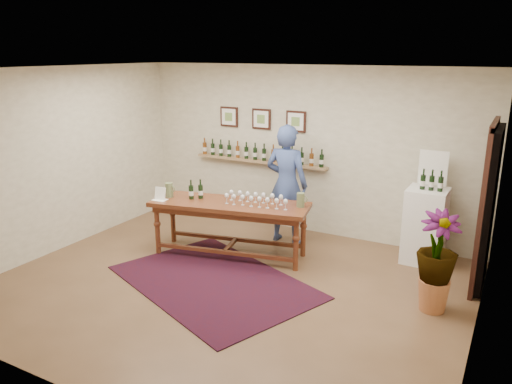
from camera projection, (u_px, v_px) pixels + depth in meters
The scene contains 14 objects.
ground at pixel (227, 286), 6.63m from camera, with size 6.00×6.00×0.00m, color brown.
room_shell at pixel (426, 192), 6.93m from camera, with size 6.00×6.00×6.00m.
rug at pixel (214, 282), 6.73m from camera, with size 2.72×1.81×0.01m, color #460C0F.
tasting_table at pixel (230, 210), 7.45m from camera, with size 2.47×1.23×0.84m.
table_glasses at pixel (253, 199), 7.31m from camera, with size 1.20×0.28×0.17m, color silver, non-canonical shape.
table_bottles at pixel (196, 189), 7.57m from camera, with size 0.28×0.16×0.30m, color black, non-canonical shape.
pitcher_left at pixel (169, 190), 7.67m from camera, with size 0.14×0.14×0.22m, color #5E6A42, non-canonical shape.
pitcher_right at pixel (301, 200), 7.17m from camera, with size 0.13×0.13×0.21m, color #5E6A42, non-canonical shape.
menu_card at pixel (160, 194), 7.52m from camera, with size 0.21×0.16×0.20m, color white.
display_pedestal at pixel (425, 226), 7.26m from camera, with size 0.56×0.56×1.11m, color white.
pedestal_bottles at pixel (432, 180), 7.01m from camera, with size 0.30×0.08×0.30m, color black, non-canonical shape.
info_sign at pixel (433, 168), 7.17m from camera, with size 0.40×0.02×0.56m, color white.
potted_plant at pixel (437, 262), 5.85m from camera, with size 0.75×0.75×1.07m.
person at pixel (287, 184), 7.93m from camera, with size 0.70×0.46×1.92m, color #35477D.
Camera 1 is at (3.21, -5.13, 3.02)m, focal length 35.00 mm.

